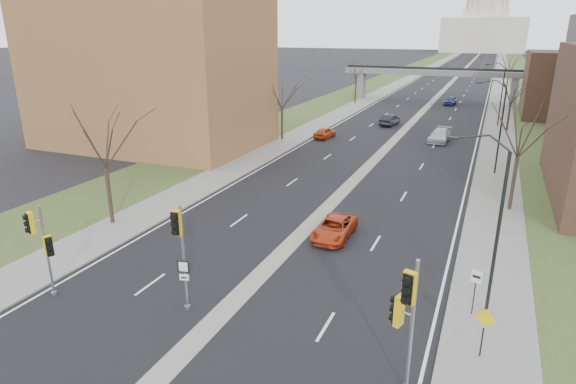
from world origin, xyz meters
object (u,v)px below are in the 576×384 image
Objects in this scene: car_right_mid at (440,135)px; signal_pole_median at (180,241)px; car_right_near at (335,228)px; speed_limit_sign at (476,284)px; car_right_far at (450,101)px; signal_pole_right at (406,309)px; warning_sign at (484,326)px; signal_pole_left at (42,240)px; car_left_near at (325,133)px; car_left_far at (390,120)px.

signal_pole_median is at bearing -94.50° from car_right_mid.
car_right_mid is at bearing 84.22° from car_right_near.
car_right_mid is (-5.83, 38.98, -0.94)m from speed_limit_sign.
speed_limit_sign is at bearing -78.59° from car_right_far.
signal_pole_median is at bearing -170.92° from signal_pole_right.
car_right_near is at bearing 58.83° from signal_pole_median.
warning_sign is at bearing -3.98° from signal_pole_median.
signal_pole_median is 14.01m from speed_limit_sign.
signal_pole_left is 1.05× the size of car_right_near.
car_right_near is (11.06, 12.99, -2.59)m from signal_pole_left.
signal_pole_left reaches higher than car_left_near.
signal_pole_right reaches higher than car_right_near.
signal_pole_left is at bearing 91.26° from car_left_far.
signal_pole_right reaches higher than warning_sign.
car_right_far is at bearing 113.66° from warning_sign.
car_left_near is at bearing 112.87° from signal_pole_left.
signal_pole_median is 44.80m from car_right_mid.
signal_pole_right is 1.22× the size of car_right_far.
car_right_far is (-5.36, 78.25, -2.86)m from signal_pole_right.
signal_pole_left is 54.43m from car_left_far.
signal_pole_median reaches higher than speed_limit_sign.
warning_sign is (0.49, -3.22, -0.13)m from speed_limit_sign.
signal_pole_right reaches higher than car_left_far.
car_right_mid is (3.11, 32.68, 0.12)m from car_right_near.
car_right_far is at bearing -96.12° from car_left_far.
signal_pole_right is 45.74m from car_right_mid.
speed_limit_sign is 0.51× the size of car_right_far.
car_right_far is (12.37, 78.41, -2.47)m from signal_pole_left.
warning_sign is at bearing -78.48° from car_right_far.
car_left_near is at bearing 128.83° from signal_pole_right.
signal_pole_left is 2.19× the size of warning_sign.
car_right_mid and car_right_far have the same top height.
signal_pole_median is at bearing -142.21° from speed_limit_sign.
car_left_far reaches higher than car_right_near.
speed_limit_sign is 49.28m from car_left_far.
car_right_far is (6.09, 24.40, -0.01)m from car_left_far.
car_right_far is (-7.63, 71.72, -0.94)m from speed_limit_sign.
car_right_near is (-6.67, 12.83, -2.98)m from signal_pole_right.
car_left_near is 0.87× the size of car_right_near.
car_left_near is 14.19m from car_right_mid.
car_left_near is at bearing -102.91° from car_right_far.
car_right_mid is (14.16, 45.66, -2.47)m from signal_pole_left.
car_left_far is at bearing 123.18° from warning_sign.
signal_pole_right reaches higher than speed_limit_sign.
signal_pole_left is 0.93× the size of car_right_mid.
warning_sign is 0.48× the size of car_right_near.
car_left_far is (-0.85, 52.49, -3.01)m from signal_pole_median.
car_right_mid is at bearing 68.67° from signal_pole_median.
speed_limit_sign is 10.99m from car_right_near.
car_left_far is 25.15m from car_right_far.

